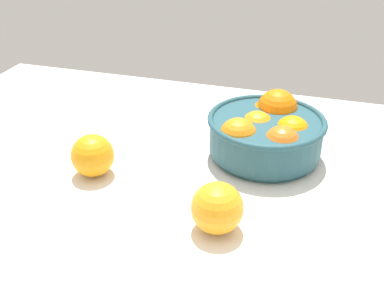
# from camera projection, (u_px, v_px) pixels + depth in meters

# --- Properties ---
(ground_plane) EXTENTS (1.41, 0.90, 0.03)m
(ground_plane) POSITION_uv_depth(u_px,v_px,m) (201.00, 185.00, 0.91)
(ground_plane) COLOR white
(fruit_bowl) EXTENTS (0.24, 0.24, 0.12)m
(fruit_bowl) POSITION_uv_depth(u_px,v_px,m) (267.00, 132.00, 0.96)
(fruit_bowl) COLOR #234C56
(fruit_bowl) RESTS_ON ground_plane
(loose_orange_2) EXTENTS (0.09, 0.09, 0.09)m
(loose_orange_2) POSITION_uv_depth(u_px,v_px,m) (217.00, 208.00, 0.76)
(loose_orange_2) COLOR orange
(loose_orange_2) RESTS_ON ground_plane
(loose_orange_3) EXTENTS (0.08, 0.08, 0.08)m
(loose_orange_3) POSITION_uv_depth(u_px,v_px,m) (93.00, 155.00, 0.90)
(loose_orange_3) COLOR orange
(loose_orange_3) RESTS_ON ground_plane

